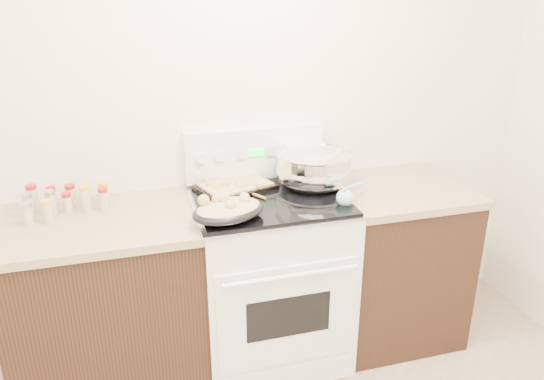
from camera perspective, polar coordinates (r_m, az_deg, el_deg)
name	(u,v)px	position (r m, az deg, el deg)	size (l,w,h in m)	color
room_shell	(292,124)	(1.04, 2.20, 7.08)	(4.10, 3.60, 2.75)	white
counter_left	(109,303)	(2.82, -17.11, -11.50)	(0.93, 0.67, 0.92)	black
counter_right	(391,260)	(3.15, 12.70, -7.38)	(0.73, 0.67, 0.92)	black
kitchen_range	(269,275)	(2.88, -0.30, -9.08)	(0.78, 0.73, 1.22)	white
mixing_bowl	(314,168)	(2.80, 4.54, 2.38)	(0.46, 0.46, 0.24)	silver
roasting_pan	(228,209)	(2.42, -4.71, -2.09)	(0.41, 0.34, 0.12)	black
baking_sheet	(236,186)	(2.77, -3.93, 0.44)	(0.44, 0.37, 0.06)	black
wooden_spoon	(244,197)	(2.64, -2.98, -0.77)	(0.14, 0.22, 0.04)	#9D7848
blue_ladle	(346,196)	(2.61, 7.96, -0.70)	(0.23, 0.22, 0.11)	#97CDE2
spice_jars	(63,201)	(2.72, -21.60, -1.08)	(0.39, 0.23, 0.13)	#BFB28C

